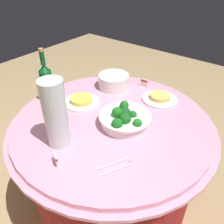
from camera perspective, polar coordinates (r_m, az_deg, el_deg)
ground_plane at (r=1.84m, az=-0.00°, el=-20.66°), size 6.00×6.00×0.00m
buffet_table at (r=1.54m, az=-0.00°, el=-12.75°), size 1.16×1.16×0.74m
broccoli_bowl at (r=1.23m, az=3.16°, el=-1.60°), size 0.28×0.28×0.11m
plate_stack at (r=1.59m, az=0.41°, el=7.66°), size 0.21×0.21×0.09m
wine_bottle at (r=1.45m, az=-15.82°, el=7.11°), size 0.07×0.07×0.34m
decorative_fruit_vase at (r=1.08m, az=-13.67°, el=-1.24°), size 0.11×0.11×0.34m
serving_tongs at (r=1.04m, az=0.97°, el=-13.18°), size 0.11×0.16×0.01m
food_plate_fried_egg at (r=1.44m, az=-7.55°, el=2.74°), size 0.22×0.22×0.04m
food_plate_noodles at (r=1.49m, az=11.69°, el=3.39°), size 0.22×0.22×0.04m
label_placard_front at (r=1.62m, az=7.89°, el=7.22°), size 0.05×0.01×0.05m
label_placard_mid at (r=1.06m, az=-13.71°, el=-11.18°), size 0.05×0.03×0.05m
label_placard_rear at (r=1.26m, az=-14.11°, el=-2.39°), size 0.05×0.03×0.05m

